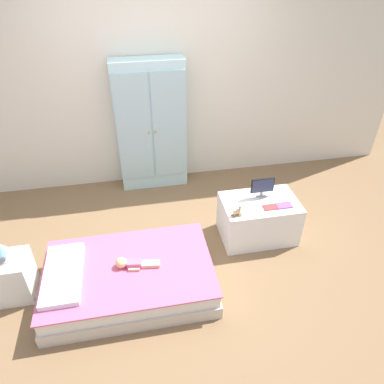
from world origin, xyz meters
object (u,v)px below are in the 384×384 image
(wardrobe, at_px, (151,127))
(book_purple, at_px, (284,205))
(tv_monitor, at_px, (262,186))
(doll, at_px, (129,263))
(table_lamp, at_px, (0,249))
(rocking_horse_toy, at_px, (238,211))
(nightstand, at_px, (13,277))
(tv_stand, at_px, (258,219))
(book_red, at_px, (270,207))
(bed, at_px, (130,278))

(wardrobe, xyz_separation_m, book_purple, (1.20, -1.36, -0.34))
(wardrobe, relative_size, tv_monitor, 6.62)
(doll, bearing_deg, wardrobe, 77.21)
(book_purple, bearing_deg, tv_monitor, 130.15)
(doll, relative_size, wardrobe, 0.24)
(book_purple, bearing_deg, doll, -167.25)
(table_lamp, xyz_separation_m, rocking_horse_toy, (2.11, 0.18, -0.05))
(nightstand, bearing_deg, book_purple, 5.11)
(doll, distance_m, wardrobe, 1.83)
(tv_stand, distance_m, book_red, 0.27)
(tv_monitor, distance_m, book_purple, 0.29)
(nightstand, distance_m, wardrobe, 2.22)
(book_red, bearing_deg, nightstand, -174.59)
(tv_monitor, xyz_separation_m, book_purple, (0.17, -0.20, -0.12))
(table_lamp, distance_m, rocking_horse_toy, 2.12)
(bed, bearing_deg, book_purple, 12.91)
(nightstand, xyz_separation_m, table_lamp, (0.00, 0.00, 0.35))
(wardrobe, height_order, tv_stand, wardrobe)
(rocking_horse_toy, bearing_deg, bed, -164.23)
(tv_stand, relative_size, book_purple, 4.97)
(bed, bearing_deg, table_lamp, 172.58)
(nightstand, bearing_deg, tv_stand, 8.25)
(tv_stand, bearing_deg, tv_monitor, 67.28)
(wardrobe, xyz_separation_m, tv_stand, (0.99, -1.24, -0.58))
(bed, height_order, book_red, book_red)
(wardrobe, relative_size, tv_stand, 2.06)
(book_red, bearing_deg, doll, -165.98)
(tv_monitor, bearing_deg, nightstand, -169.88)
(rocking_horse_toy, bearing_deg, book_red, 9.28)
(tv_stand, relative_size, rocking_horse_toy, 6.33)
(tv_stand, distance_m, book_purple, 0.34)
(nightstand, xyz_separation_m, tv_stand, (2.41, 0.35, 0.02))
(tv_monitor, height_order, book_red, tv_monitor)
(tv_monitor, height_order, rocking_horse_toy, tv_monitor)
(table_lamp, height_order, wardrobe, wardrobe)
(table_lamp, relative_size, wardrobe, 0.12)
(bed, relative_size, tv_monitor, 6.19)
(doll, distance_m, nightstand, 1.05)
(nightstand, bearing_deg, doll, -6.88)
(doll, distance_m, table_lamp, 1.07)
(nightstand, height_order, rocking_horse_toy, rocking_horse_toy)
(table_lamp, height_order, tv_monitor, tv_monitor)
(wardrobe, relative_size, book_red, 11.81)
(wardrobe, bearing_deg, book_red, -52.26)
(book_purple, bearing_deg, book_red, 180.00)
(doll, xyz_separation_m, wardrobe, (0.39, 1.71, 0.49))
(wardrobe, bearing_deg, book_purple, -48.53)
(doll, xyz_separation_m, book_red, (1.44, 0.36, 0.15))
(tv_stand, xyz_separation_m, book_purple, (0.21, -0.12, 0.24))
(rocking_horse_toy, relative_size, book_purple, 0.79)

